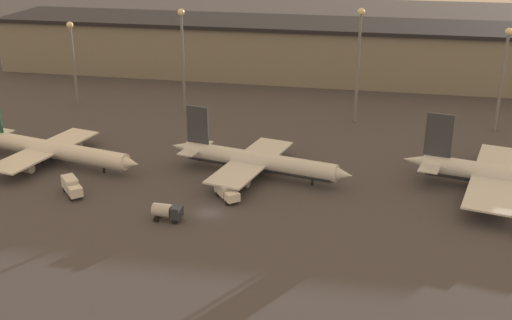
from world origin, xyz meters
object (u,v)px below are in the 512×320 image
Objects in this scene: airplane_1 at (50,149)px; airplane_3 at (500,175)px; service_vehicle_4 at (167,211)px; airplane_2 at (256,161)px; service_vehicle_3 at (72,186)px; service_vehicle_1 at (226,191)px.

airplane_3 reaches higher than airplane_1.
airplane_2 is at bearing 66.66° from service_vehicle_4.
airplane_3 is 7.20× the size of service_vehicle_4.
service_vehicle_3 is at bearing -37.61° from airplane_1.
service_vehicle_1 is (-3.23, -12.45, -1.58)m from airplane_2.
service_vehicle_1 is at bearing -152.19° from airplane_3.
service_vehicle_4 is at bearing -19.65° from airplane_1.
service_vehicle_3 is (11.99, -14.35, -1.32)m from airplane_1.
airplane_3 is at bearing 66.37° from service_vehicle_1.
airplane_1 is 1.17× the size of airplane_3.
service_vehicle_1 is 13.46m from service_vehicle_4.
airplane_3 is 5.60× the size of service_vehicle_3.
airplane_3 is at bearing 14.73° from airplane_1.
service_vehicle_1 is at bearing 55.81° from service_vehicle_3.
service_vehicle_4 is at bearing 30.85° from service_vehicle_3.
airplane_3 reaches higher than service_vehicle_1.
airplane_1 is at bearing -164.88° from airplane_2.
airplane_2 is at bearing 126.54° from service_vehicle_1.
airplane_1 is 6.63× the size of service_vehicle_1.
service_vehicle_3 reaches higher than service_vehicle_4.
service_vehicle_1 is at bearing 55.59° from service_vehicle_4.
service_vehicle_3 reaches higher than service_vehicle_1.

